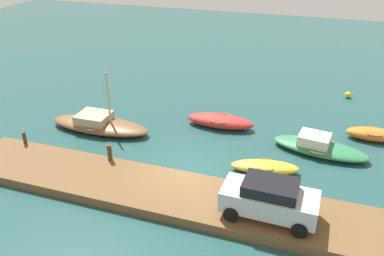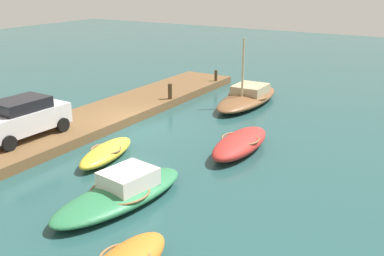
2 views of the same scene
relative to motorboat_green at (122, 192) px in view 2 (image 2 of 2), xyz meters
The scene contains 9 objects.
ground_plane 7.59m from the motorboat_green, 144.49° to the right, with size 84.00×84.00×0.00m, color #234C4C.
dock_platform 8.98m from the motorboat_green, 133.46° to the right, with size 22.28×3.43×0.44m, color brown.
motorboat_green is the anchor object (origin of this frame).
rowboat_red 6.21m from the motorboat_green, 167.57° to the left, with size 4.27×1.63×0.77m.
rowboat_yellow 3.85m from the motorboat_green, 130.92° to the right, with size 3.63×1.81×0.58m.
sailboat_brown 13.11m from the motorboat_green, behind, with size 6.47×2.29×3.86m.
mooring_post_west 16.42m from the motorboat_green, 162.08° to the right, with size 0.20×0.20×0.70m, color #47331E.
mooring_post_mid_west 11.45m from the motorboat_green, 153.79° to the right, with size 0.24×0.24×0.87m, color #47331E.
parked_car 7.14m from the motorboat_green, 104.44° to the right, with size 3.98×2.03×1.69m.
Camera 2 is at (16.25, 13.27, 7.08)m, focal length 42.30 mm.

